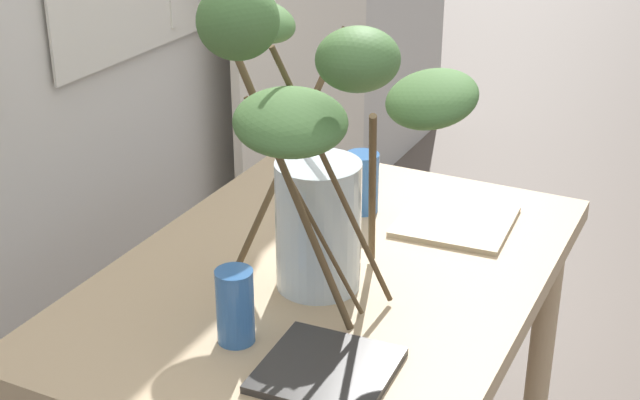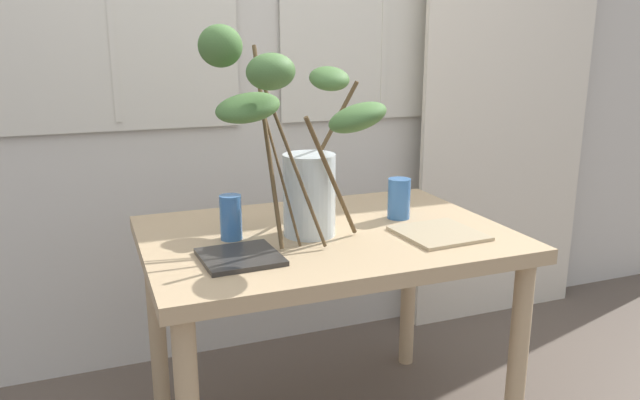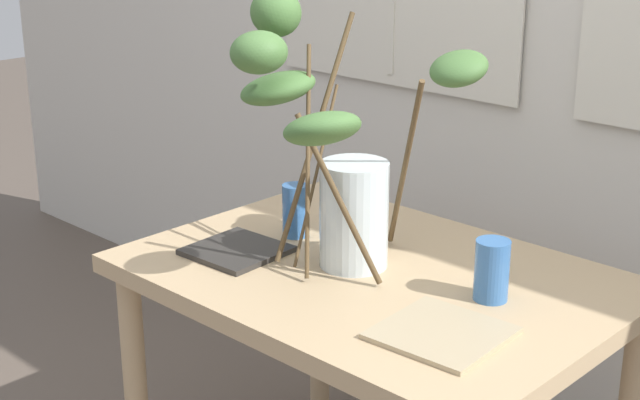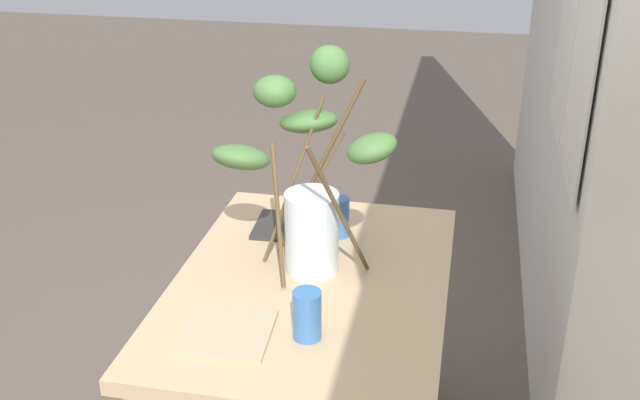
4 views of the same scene
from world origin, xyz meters
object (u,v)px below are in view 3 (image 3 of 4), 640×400
object	(u,v)px
vase_with_branches	(331,146)
plate_square_left	(237,250)
drinking_glass_blue_right	(492,270)
dining_table	(374,307)
drinking_glass_blue_left	(295,210)
plate_square_right	(442,333)

from	to	relation	value
vase_with_branches	plate_square_left	bearing A→B (deg)	-150.81
plate_square_left	drinking_glass_blue_right	bearing A→B (deg)	18.68
dining_table	drinking_glass_blue_left	distance (m)	0.34
vase_with_branches	drinking_glass_blue_right	size ratio (longest dim) A/B	4.74
vase_with_branches	plate_square_left	world-z (taller)	vase_with_branches
drinking_glass_blue_left	drinking_glass_blue_right	world-z (taller)	same
drinking_glass_blue_right	plate_square_right	distance (m)	0.23
dining_table	vase_with_branches	xyz separation A→B (m)	(-0.11, -0.04, 0.39)
drinking_glass_blue_right	plate_square_left	bearing A→B (deg)	-161.32
plate_square_right	drinking_glass_blue_left	bearing A→B (deg)	162.37
drinking_glass_blue_left	plate_square_left	xyz separation A→B (m)	(-0.02, -0.19, -0.06)
drinking_glass_blue_left	plate_square_right	size ratio (longest dim) A/B	0.58
dining_table	drinking_glass_blue_right	distance (m)	0.34
dining_table	plate_square_right	world-z (taller)	plate_square_right
drinking_glass_blue_left	dining_table	bearing A→B (deg)	-6.18
plate_square_left	plate_square_right	size ratio (longest dim) A/B	0.88
vase_with_branches	drinking_glass_blue_right	bearing A→B (deg)	12.52
vase_with_branches	drinking_glass_blue_right	distance (m)	0.47
drinking_glass_blue_left	plate_square_right	bearing A→B (deg)	-17.63
plate_square_right	vase_with_branches	bearing A→B (deg)	163.38
plate_square_left	dining_table	bearing A→B (deg)	25.78
dining_table	drinking_glass_blue_left	size ratio (longest dim) A/B	8.25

